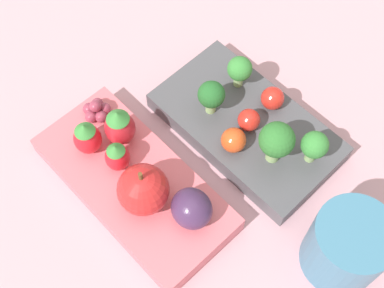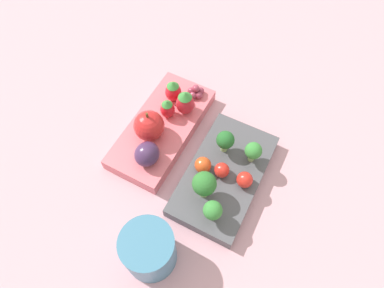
% 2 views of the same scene
% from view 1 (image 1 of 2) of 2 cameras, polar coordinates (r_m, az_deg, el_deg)
% --- Properties ---
extents(ground_plane, '(4.00, 4.00, 0.00)m').
position_cam_1_polar(ground_plane, '(0.60, -0.16, -1.88)').
color(ground_plane, '#C6939E').
extents(bento_box_savoury, '(0.22, 0.14, 0.02)m').
position_cam_1_polar(bento_box_savoury, '(0.61, 5.80, 1.89)').
color(bento_box_savoury, '#4C4C51').
rests_on(bento_box_savoury, ground_plane).
extents(bento_box_fruit, '(0.24, 0.13, 0.03)m').
position_cam_1_polar(bento_box_fruit, '(0.57, -6.16, -4.24)').
color(bento_box_fruit, '#DB6670').
rests_on(bento_box_fruit, ground_plane).
extents(broccoli_floret_0, '(0.04, 0.04, 0.06)m').
position_cam_1_polar(broccoli_floret_0, '(0.55, 9.01, 0.34)').
color(broccoli_floret_0, '#93B770').
rests_on(broccoli_floret_0, bento_box_savoury).
extents(broccoli_floret_1, '(0.03, 0.03, 0.05)m').
position_cam_1_polar(broccoli_floret_1, '(0.58, 2.08, 5.20)').
color(broccoli_floret_1, '#93B770').
rests_on(broccoli_floret_1, bento_box_savoury).
extents(broccoli_floret_2, '(0.03, 0.03, 0.04)m').
position_cam_1_polar(broccoli_floret_2, '(0.60, 5.11, 7.91)').
color(broccoli_floret_2, '#93B770').
rests_on(broccoli_floret_2, bento_box_savoury).
extents(broccoli_floret_3, '(0.03, 0.03, 0.04)m').
position_cam_1_polar(broccoli_floret_3, '(0.56, 12.93, -0.17)').
color(broccoli_floret_3, '#93B770').
rests_on(broccoli_floret_3, bento_box_savoury).
extents(cherry_tomato_0, '(0.02, 0.02, 0.02)m').
position_cam_1_polar(cherry_tomato_0, '(0.58, 6.09, 2.57)').
color(cherry_tomato_0, red).
rests_on(cherry_tomato_0, bento_box_savoury).
extents(cherry_tomato_1, '(0.03, 0.03, 0.03)m').
position_cam_1_polar(cherry_tomato_1, '(0.57, 4.45, 0.41)').
color(cherry_tomato_1, '#DB4C1E').
rests_on(cherry_tomato_1, bento_box_savoury).
extents(cherry_tomato_2, '(0.03, 0.03, 0.03)m').
position_cam_1_polar(cherry_tomato_2, '(0.60, 8.58, 4.85)').
color(cherry_tomato_2, red).
rests_on(cherry_tomato_2, bento_box_savoury).
extents(apple, '(0.05, 0.05, 0.06)m').
position_cam_1_polar(apple, '(0.53, -5.23, -4.86)').
color(apple, red).
rests_on(apple, bento_box_fruit).
extents(strawberry_0, '(0.03, 0.03, 0.05)m').
position_cam_1_polar(strawberry_0, '(0.57, -11.13, 0.69)').
color(strawberry_0, red).
rests_on(strawberry_0, bento_box_fruit).
extents(strawberry_1, '(0.03, 0.03, 0.05)m').
position_cam_1_polar(strawberry_1, '(0.56, -7.74, 1.87)').
color(strawberry_1, red).
rests_on(strawberry_1, bento_box_fruit).
extents(strawberry_2, '(0.03, 0.03, 0.04)m').
position_cam_1_polar(strawberry_2, '(0.55, -7.98, -1.31)').
color(strawberry_2, red).
rests_on(strawberry_2, bento_box_fruit).
extents(plum, '(0.04, 0.04, 0.04)m').
position_cam_1_polar(plum, '(0.52, -0.04, -6.89)').
color(plum, '#42284C').
rests_on(plum, bento_box_fruit).
extents(grape_cluster, '(0.03, 0.03, 0.02)m').
position_cam_1_polar(grape_cluster, '(0.60, -10.15, 3.57)').
color(grape_cluster, '#93384C').
rests_on(grape_cluster, bento_box_fruit).
extents(drinking_cup, '(0.08, 0.08, 0.08)m').
position_cam_1_polar(drinking_cup, '(0.54, 16.17, -10.47)').
color(drinking_cup, teal).
rests_on(drinking_cup, ground_plane).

